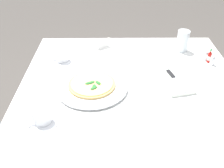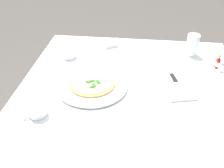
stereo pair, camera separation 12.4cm
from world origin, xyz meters
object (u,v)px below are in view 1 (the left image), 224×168
coffee_cup_near_left (42,117)px  water_glass_near_right (182,42)px  dinner_knife (175,79)px  hot_sauce_bottle (209,57)px  coffee_cup_back_corner (62,57)px  pepper_shaker (206,56)px  napkin_folded (174,81)px  pizza (92,84)px  pizza_plate (92,86)px  menu_card (103,44)px  salt_shaker (212,61)px

coffee_cup_near_left → water_glass_near_right: bearing=131.2°
dinner_knife → hot_sauce_bottle: hot_sauce_bottle is taller
coffee_cup_near_left → water_glass_near_right: 0.95m
dinner_knife → coffee_cup_back_corner: bearing=-124.8°
water_glass_near_right → pepper_shaker: bearing=44.1°
coffee_cup_near_left → napkin_folded: (-0.28, 0.60, -0.02)m
coffee_cup_back_corner → pizza: bearing=35.0°
coffee_cup_near_left → pizza_plate: bearing=141.4°
coffee_cup_back_corner → napkin_folded: size_ratio=0.54×
hot_sauce_bottle → pizza_plate: bearing=-69.2°
menu_card → salt_shaker: bearing=-52.3°
pizza → coffee_cup_near_left: bearing=-38.7°
napkin_folded → water_glass_near_right: bearing=148.9°
salt_shaker → napkin_folded: bearing=-54.1°
hot_sauce_bottle → pizza: bearing=-69.2°
dinner_knife → pepper_shaker: bearing=122.2°
coffee_cup_back_corner → salt_shaker: 0.85m
coffee_cup_near_left → hot_sauce_bottle: bearing=120.0°
hot_sauce_bottle → pepper_shaker: hot_sauce_bottle is taller
hot_sauce_bottle → pepper_shaker: 0.03m
pizza_plate → coffee_cup_back_corner: 0.32m
coffee_cup_back_corner → dinner_knife: bearing=69.3°
pepper_shaker → pizza_plate: bearing=-66.8°
pizza_plate → coffee_cup_near_left: 0.30m
pizza → napkin_folded: (-0.04, 0.41, -0.01)m
dinner_knife → napkin_folded: bearing=180.0°
water_glass_near_right → napkin_folded: size_ratio=0.53×
salt_shaker → pepper_shaker: same height
coffee_cup_near_left → water_glass_near_right: size_ratio=1.01×
water_glass_near_right → coffee_cup_near_left: bearing=-48.8°
salt_shaker → menu_card: bearing=-108.7°
coffee_cup_back_corner → menu_card: bearing=125.0°
pizza → pepper_shaker: pepper_shaker is taller
water_glass_near_right → pepper_shaker: 0.16m
pizza_plate → salt_shaker: (-0.22, 0.66, 0.01)m
pizza_plate → dinner_knife: dinner_knife is taller
pizza_plate → hot_sauce_bottle: (-0.25, 0.65, 0.02)m
pizza_plate → dinner_knife: size_ratio=1.81×
pizza_plate → pizza: bearing=23.8°
pepper_shaker → menu_card: size_ratio=0.73×
hot_sauce_bottle → salt_shaker: bearing=19.7°
coffee_cup_back_corner → salt_shaker: coffee_cup_back_corner is taller
pizza → salt_shaker: size_ratio=4.09×
dinner_knife → pepper_shaker: (-0.24, 0.23, 0.00)m
hot_sauce_bottle → salt_shaker: 0.03m
coffee_cup_back_corner → napkin_folded: coffee_cup_back_corner is taller
hot_sauce_bottle → pepper_shaker: bearing=-160.3°
coffee_cup_near_left → menu_card: (-0.66, 0.24, 0.00)m
dinner_knife → pizza: bearing=-98.9°
menu_card → water_glass_near_right: bearing=-37.8°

